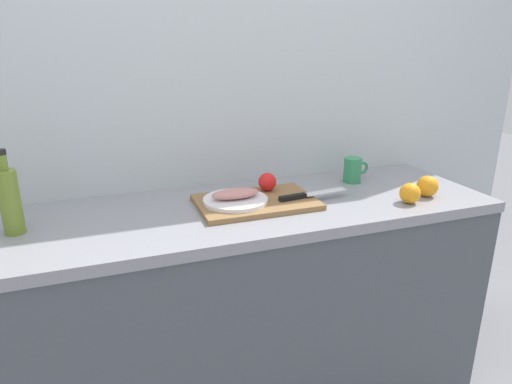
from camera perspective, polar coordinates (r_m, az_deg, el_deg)
back_wall at (r=1.90m, az=-6.11°, el=11.27°), size 3.20×0.05×2.50m
kitchen_counter at (r=1.89m, az=-2.77°, el=-14.84°), size 2.00×0.60×0.90m
cutting_board at (r=1.71m, az=0.00°, el=-1.27°), size 0.44×0.29×0.02m
white_plate at (r=1.68m, az=-2.61°, el=-1.02°), size 0.24×0.24×0.01m
fish_fillet at (r=1.67m, az=-2.63°, el=-0.19°), size 0.18×0.08×0.04m
chef_knife at (r=1.73m, az=6.14°, el=-0.40°), size 0.29×0.06×0.02m
tomato_0 at (r=1.79m, az=1.42°, el=1.28°), size 0.07×0.07×0.07m
olive_oil_bottle at (r=1.62m, az=-28.49°, el=-0.91°), size 0.06×0.06×0.27m
coffee_mug_0 at (r=2.01m, az=12.06°, el=2.73°), size 0.12×0.08×0.11m
orange_0 at (r=1.81m, az=18.74°, el=-0.14°), size 0.08×0.08×0.08m
orange_1 at (r=1.91m, az=20.70°, el=0.68°), size 0.08×0.08×0.08m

